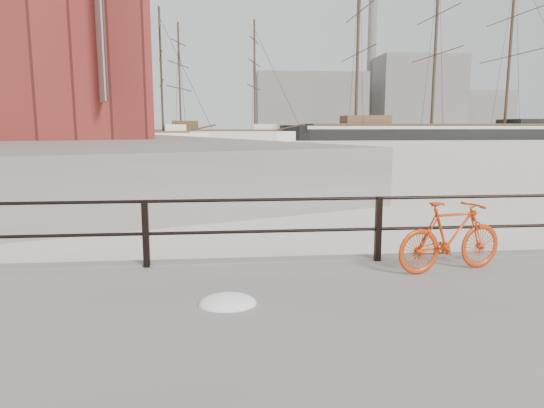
# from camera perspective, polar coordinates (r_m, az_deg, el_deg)

# --- Properties ---
(far_quay) EXTENTS (78.44, 148.07, 1.80)m
(far_quay) POSITION_cam_1_polar(r_m,az_deg,el_deg) (86.29, -29.24, 6.91)
(far_quay) COLOR gray
(far_quay) RESTS_ON ground
(bicycle) EXTENTS (1.70, 0.61, 1.02)m
(bicycle) POSITION_cam_1_polar(r_m,az_deg,el_deg) (7.35, 20.30, -3.60)
(bicycle) COLOR red
(bicycle) RESTS_ON promenade
(barque_black) EXTENTS (66.19, 22.60, 36.85)m
(barque_black) POSITION_cam_1_polar(r_m,az_deg,el_deg) (99.10, 18.17, 7.21)
(barque_black) COLOR black
(barque_black) RESTS_ON ground
(schooner_mid) EXTENTS (31.38, 19.29, 20.98)m
(schooner_mid) POSITION_cam_1_polar(r_m,az_deg,el_deg) (85.93, -6.41, 7.39)
(schooner_mid) COLOR silver
(schooner_mid) RESTS_ON ground
(schooner_left) EXTENTS (28.30, 16.11, 20.09)m
(schooner_left) POSITION_cam_1_polar(r_m,az_deg,el_deg) (73.67, -17.39, 6.77)
(schooner_left) COLOR white
(schooner_left) RESTS_ON ground
(industrial_west) EXTENTS (32.00, 18.00, 18.00)m
(industrial_west) POSITION_cam_1_polar(r_m,az_deg,el_deg) (149.63, 4.35, 11.55)
(industrial_west) COLOR gray
(industrial_west) RESTS_ON ground
(industrial_mid) EXTENTS (26.00, 20.00, 24.00)m
(industrial_mid) POSITION_cam_1_polar(r_m,az_deg,el_deg) (164.22, 16.44, 12.03)
(industrial_mid) COLOR gray
(industrial_mid) RESTS_ON ground
(industrial_east) EXTENTS (20.00, 16.00, 14.00)m
(industrial_east) POSITION_cam_1_polar(r_m,az_deg,el_deg) (178.25, 22.73, 9.83)
(industrial_east) COLOR gray
(industrial_east) RESTS_ON ground
(smokestack) EXTENTS (2.80, 2.80, 44.00)m
(smokestack) POSITION_cam_1_polar(r_m,az_deg,el_deg) (165.51, 11.59, 15.67)
(smokestack) COLOR gray
(smokestack) RESTS_ON ground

